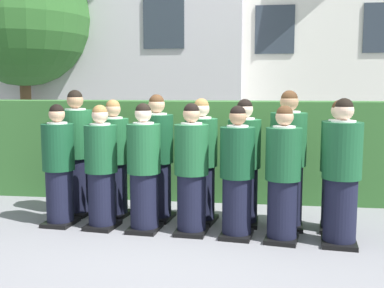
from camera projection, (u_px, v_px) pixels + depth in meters
ground_plane at (189, 233)px, 5.57m from camera, size 60.00×60.00×0.00m
student_front_row_0 at (59, 168)px, 5.84m from camera, size 0.40×0.47×1.54m
student_front_row_1 at (101, 170)px, 5.71m from camera, size 0.40×0.51×1.53m
student_front_row_2 at (144, 171)px, 5.59m from camera, size 0.40×0.51×1.56m
student_front_row_3 at (191, 172)px, 5.49m from camera, size 0.41×0.47×1.56m
student_front_row_4 at (237, 175)px, 5.35m from camera, size 0.40×0.51×1.54m
student_front_row_5 at (283, 178)px, 5.21m from camera, size 0.43×0.50×1.54m
student_front_row_6 at (341, 176)px, 5.08m from camera, size 0.42×0.50×1.63m
student_rear_row_0 at (77, 155)px, 6.35m from camera, size 0.46×0.54×1.71m
student_rear_row_1 at (114, 161)px, 6.24m from camera, size 0.43×0.50×1.58m
student_rear_row_2 at (157, 160)px, 6.08m from camera, size 0.44×0.54×1.65m
student_rear_row_3 at (201, 164)px, 5.96m from camera, size 0.44×0.54×1.60m
student_rear_row_4 at (244, 165)px, 5.85m from camera, size 0.42×0.47×1.60m
student_rear_row_5 at (288, 163)px, 5.72m from camera, size 0.44×0.51×1.71m
student_rear_row_6 at (338, 169)px, 5.58m from camera, size 0.43×0.53×1.60m
hedge at (206, 150)px, 7.30m from camera, size 10.68×0.70×1.53m
school_building_main at (320, 25)px, 11.98m from camera, size 5.68×3.25×6.54m
school_building_annex at (122, 16)px, 11.70m from camera, size 6.52×3.26×6.89m
oak_tree_left at (22, 19)px, 10.17m from camera, size 2.96×2.96×4.72m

